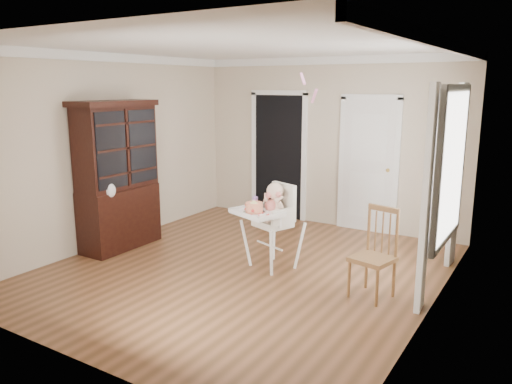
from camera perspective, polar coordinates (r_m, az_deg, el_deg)
The scene contains 16 objects.
floor at distance 6.33m, azimuth -1.39°, elevation -8.85°, with size 5.00×5.00×0.00m, color brown.
ceiling at distance 5.93m, azimuth -1.53°, elevation 16.31°, with size 5.00×5.00×0.00m, color white.
wall_back at distance 8.17m, azimuth 8.22°, elevation 5.58°, with size 4.50×4.50×0.00m, color #C4B699.
wall_left at distance 7.44m, azimuth -16.16°, elevation 4.59°, with size 5.00×5.00×0.00m, color #C4B699.
wall_right at distance 5.13m, azimuth 20.10°, elevation 1.07°, with size 5.00×5.00×0.00m, color #C4B699.
crown_molding at distance 5.92m, azimuth -1.52°, elevation 15.74°, with size 4.50×5.00×0.12m, color white, non-canonical shape.
doorway at distance 8.58m, azimuth 2.60°, elevation 4.38°, with size 1.06×0.05×2.22m.
closet_door at distance 7.94m, azimuth 12.71°, elevation 2.85°, with size 0.96×0.09×2.13m.
window_right at distance 5.93m, azimuth 20.99°, elevation 1.79°, with size 0.13×1.84×2.30m.
high_chair at distance 6.22m, azimuth 1.89°, elevation -2.75°, with size 0.84×0.93×1.09m.
baby at distance 6.19m, azimuth 2.11°, elevation -1.24°, with size 0.30×0.30×0.50m.
cake at distance 6.03m, azimuth -0.22°, elevation -1.78°, with size 0.27×0.27×0.13m.
sippy_cup at distance 6.29m, azimuth -0.09°, elevation -1.10°, with size 0.07×0.07×0.17m.
china_cabinet at distance 7.19m, azimuth -15.55°, elevation 1.81°, with size 0.54×1.22×2.06m.
dining_chair at distance 5.58m, azimuth 13.35°, elevation -7.12°, with size 0.48×0.48×0.99m.
streamer at distance 6.12m, azimuth 5.36°, elevation 12.79°, with size 0.03×0.50×0.02m, color #FE93C7, non-canonical shape.
Camera 1 is at (3.24, -4.95, 2.27)m, focal length 35.00 mm.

